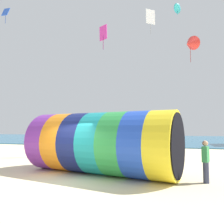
% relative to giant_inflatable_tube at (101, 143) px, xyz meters
% --- Properties ---
extents(ground_plane, '(120.00, 120.00, 0.00)m').
position_rel_giant_inflatable_tube_xyz_m(ground_plane, '(-1.27, -2.33, -1.54)').
color(ground_plane, beige).
extents(sea, '(120.00, 40.00, 0.10)m').
position_rel_giant_inflatable_tube_xyz_m(sea, '(-1.27, 35.49, -1.49)').
color(sea, '#236084').
rests_on(sea, ground).
extents(giant_inflatable_tube, '(8.07, 4.59, 3.07)m').
position_rel_giant_inflatable_tube_xyz_m(giant_inflatable_tube, '(0.00, 0.00, 0.00)').
color(giant_inflatable_tube, purple).
rests_on(giant_inflatable_tube, ground).
extents(kite_handler, '(0.34, 0.42, 1.76)m').
position_rel_giant_inflatable_tube_xyz_m(kite_handler, '(4.78, -0.53, -0.63)').
color(kite_handler, '#383D56').
rests_on(kite_handler, ground).
extents(kite_red_delta, '(1.67, 1.76, 2.17)m').
position_rel_giant_inflatable_tube_xyz_m(kite_red_delta, '(4.84, 7.01, 7.28)').
color(kite_red_delta, red).
extents(kite_cyan_parafoil, '(0.72, 1.30, 0.68)m').
position_rel_giant_inflatable_tube_xyz_m(kite_cyan_parafoil, '(3.90, 4.79, 9.04)').
color(kite_cyan_parafoil, '#2DB2C6').
extents(kite_white_diamond, '(0.78, 0.62, 2.31)m').
position_rel_giant_inflatable_tube_xyz_m(kite_white_diamond, '(1.65, 8.81, 10.80)').
color(kite_white_diamond, white).
extents(kite_magenta_diamond, '(0.51, 0.29, 1.32)m').
position_rel_giant_inflatable_tube_xyz_m(kite_magenta_diamond, '(-0.05, 0.38, 5.86)').
color(kite_magenta_diamond, '#D1339E').
extents(kite_blue_diamond, '(0.59, 0.37, 1.39)m').
position_rel_giant_inflatable_tube_xyz_m(kite_blue_diamond, '(-9.81, 3.91, 10.40)').
color(kite_blue_diamond, blue).
extents(bystander_near_water, '(0.31, 0.41, 1.59)m').
position_rel_giant_inflatable_tube_xyz_m(bystander_near_water, '(2.39, 10.23, -0.74)').
color(bystander_near_water, '#726651').
rests_on(bystander_near_water, ground).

